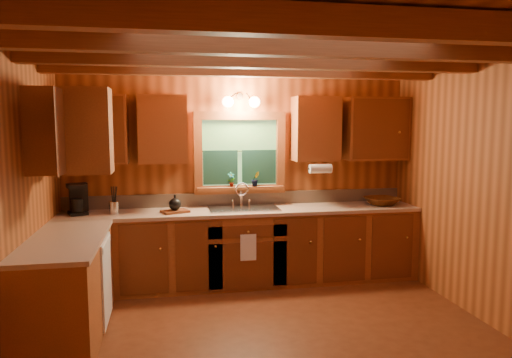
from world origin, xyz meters
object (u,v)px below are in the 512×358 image
Objects in this scene: sink at (243,213)px; cutting_board at (175,211)px; wicker_basket at (382,201)px; coffee_maker at (78,199)px.

cutting_board is at bearing -174.29° from sink.
wicker_basket reaches higher than cutting_board.
wicker_basket is (2.53, 0.03, 0.04)m from cutting_board.
wicker_basket is at bearing -21.47° from cutting_board.
wicker_basket is at bearing -20.21° from coffee_maker.
sink is at bearing 178.21° from wicker_basket.
sink reaches higher than cutting_board.
sink is at bearing -16.35° from cutting_board.
coffee_maker is at bearing 178.59° from wicker_basket.
coffee_maker is (-1.87, 0.03, 0.21)m from sink.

